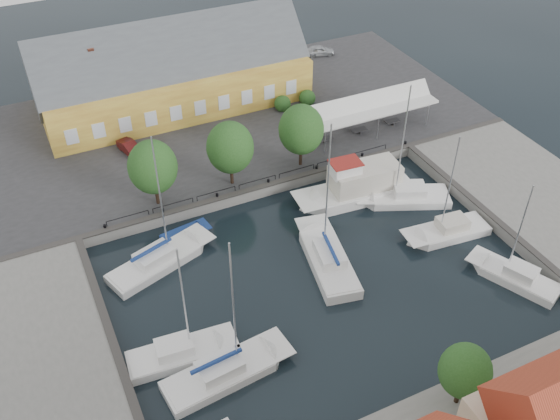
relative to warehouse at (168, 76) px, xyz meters
name	(u,v)px	position (x,y,z in m)	size (l,w,h in m)	color
ground	(312,267)	(2.60, -28.36, -4.43)	(140.00, 140.00, 0.00)	black
north_quay	(211,126)	(2.60, -5.36, -3.93)	(56.00, 26.00, 1.00)	#2D2D30
west_quay	(29,381)	(-19.40, -30.36, -3.93)	(12.00, 24.00, 1.00)	slate
east_quay	(541,203)	(24.60, -30.36, -3.93)	(12.00, 24.00, 1.00)	slate
quay_edge_fittings	(287,222)	(2.62, -23.61, -3.37)	(56.00, 24.72, 0.40)	#383533
warehouse	(168,76)	(0.00, 0.00, 0.00)	(28.56, 14.00, 9.55)	#B8812C
tent_canopy	(370,108)	(16.60, -13.86, -0.74)	(14.00, 4.00, 2.83)	silver
quay_trees	(230,147)	(0.60, -16.36, 0.45)	(18.20, 4.20, 6.30)	black
car_silver	(319,51)	(20.60, 4.11, -2.79)	(1.52, 3.77, 1.28)	#B5B9BE
car_red	(130,148)	(-6.49, -7.52, -2.84)	(1.25, 3.58, 1.18)	#531313
center_sailboat	(327,260)	(3.89, -28.52, -4.06)	(4.59, 9.86, 13.05)	white
trawler	(358,188)	(10.66, -21.96, -3.41)	(11.50, 4.20, 5.00)	white
east_boat_a	(404,198)	(14.20, -24.24, -4.17)	(8.99, 6.03, 12.20)	white
east_boat_b	(447,233)	(14.77, -29.82, -4.17)	(7.84, 3.22, 10.53)	white
east_boat_c	(515,278)	(16.14, -36.50, -4.17)	(5.05, 7.49, 9.50)	white
west_boat_a	(160,262)	(-8.33, -22.84, -4.16)	(9.55, 5.47, 12.24)	white
west_boat_c	(180,355)	(-9.78, -32.38, -4.17)	(7.83, 3.05, 10.45)	white
west_boat_d	(225,373)	(-7.52, -35.16, -4.16)	(9.36, 3.68, 12.12)	white
launch_nw	(185,236)	(-5.38, -20.45, -4.34)	(4.42, 2.28, 0.88)	navy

